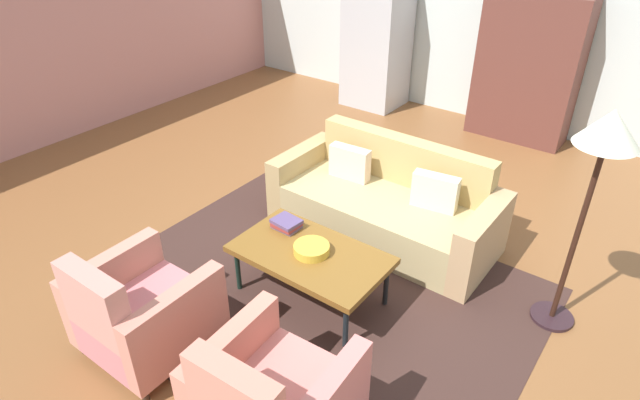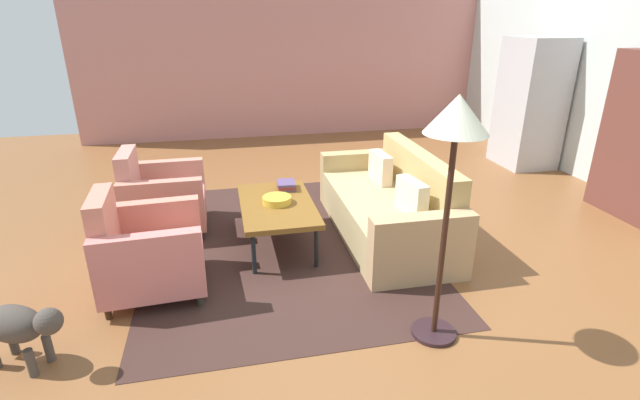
{
  "view_description": "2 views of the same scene",
  "coord_description": "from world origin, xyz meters",
  "views": [
    {
      "loc": [
        2.0,
        -3.35,
        2.92
      ],
      "look_at": [
        -0.26,
        -0.33,
        0.6
      ],
      "focal_mm": 29.66,
      "sensor_mm": 36.0,
      "label": 1
    },
    {
      "loc": [
        4.18,
        -1.26,
        2.17
      ],
      "look_at": [
        0.2,
        -0.4,
        0.52
      ],
      "focal_mm": 26.24,
      "sensor_mm": 36.0,
      "label": 2
    }
  ],
  "objects": [
    {
      "name": "ground_plane",
      "position": [
        0.0,
        0.0,
        0.0
      ],
      "size": [
        10.75,
        10.75,
        0.0
      ],
      "primitive_type": "plane",
      "color": "brown"
    },
    {
      "name": "wall_left",
      "position": [
        -4.48,
        0.0,
        1.4
      ],
      "size": [
        0.12,
        7.31,
        2.8
      ],
      "primitive_type": "cube",
      "color": "tan",
      "rests_on": "ground"
    },
    {
      "name": "area_rug",
      "position": [
        -0.01,
        -0.73,
        0.0
      ],
      "size": [
        3.4,
        2.6,
        0.01
      ],
      "primitive_type": "cube",
      "color": "#39241F",
      "rests_on": "ground"
    },
    {
      "name": "couch",
      "position": [
        -0.01,
        0.41,
        0.29
      ],
      "size": [
        2.11,
        0.92,
        0.86
      ],
      "rotation": [
        0.0,
        0.0,
        3.13
      ],
      "color": "tan",
      "rests_on": "ground"
    },
    {
      "name": "coffee_table",
      "position": [
        -0.01,
        -0.78,
        0.41
      ],
      "size": [
        1.2,
        0.7,
        0.44
      ],
      "color": "black",
      "rests_on": "ground"
    },
    {
      "name": "armchair_left",
      "position": [
        -0.61,
        -1.95,
        0.34
      ],
      "size": [
        0.81,
        0.81,
        0.88
      ],
      "rotation": [
        0.0,
        0.0,
        0.01
      ],
      "color": "#2D2415",
      "rests_on": "ground"
    },
    {
      "name": "armchair_right",
      "position": [
        0.59,
        -1.95,
        0.34
      ],
      "size": [
        0.84,
        0.84,
        0.88
      ],
      "rotation": [
        0.0,
        0.0,
        0.06
      ],
      "color": "#351921",
      "rests_on": "ground"
    },
    {
      "name": "fruit_bowl",
      "position": [
        -0.0,
        -0.78,
        0.48
      ],
      "size": [
        0.28,
        0.28,
        0.07
      ],
      "primitive_type": "cylinder",
      "color": "gold",
      "rests_on": "coffee_table"
    },
    {
      "name": "book_stack",
      "position": [
        -0.37,
        -0.64,
        0.49
      ],
      "size": [
        0.24,
        0.2,
        0.08
      ],
      "color": "#624E64",
      "rests_on": "coffee_table"
    },
    {
      "name": "refrigerator",
      "position": [
        -1.88,
        3.2,
        0.93
      ],
      "size": [
        0.8,
        0.73,
        1.85
      ],
      "color": "#B7BABF",
      "rests_on": "ground"
    },
    {
      "name": "floor_lamp",
      "position": [
        1.64,
        0.13,
        1.44
      ],
      "size": [
        0.4,
        0.4,
        1.72
      ],
      "color": "black",
      "rests_on": "ground"
    },
    {
      "name": "dog",
      "position": [
        1.37,
        -2.61,
        0.31
      ],
      "size": [
        0.42,
        0.65,
        0.48
      ],
      "rotation": [
        0.0,
        0.0,
        1.1
      ],
      "color": "#453D38",
      "rests_on": "ground"
    }
  ]
}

